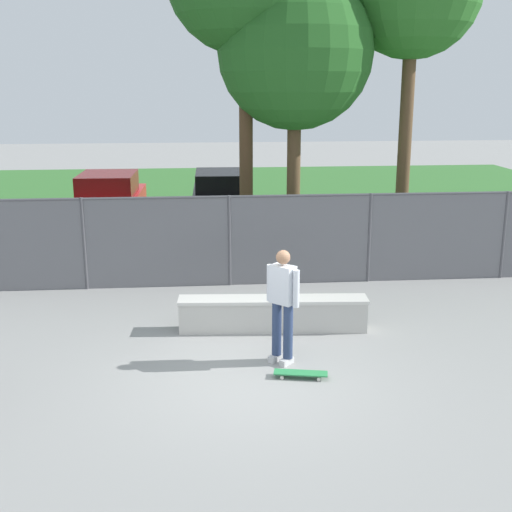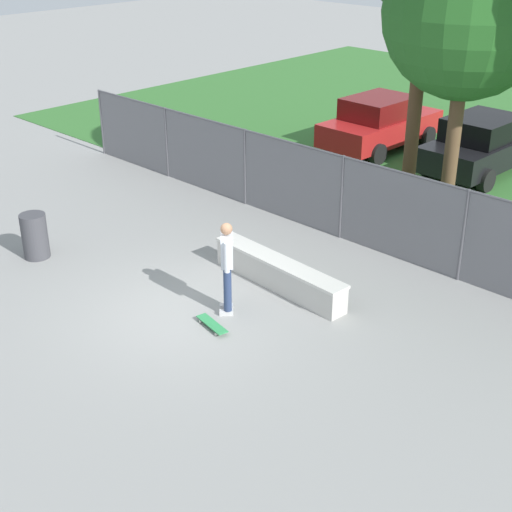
% 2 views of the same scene
% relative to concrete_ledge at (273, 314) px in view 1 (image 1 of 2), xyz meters
% --- Properties ---
extents(ground_plane, '(80.00, 80.00, 0.00)m').
position_rel_concrete_ledge_xyz_m(ground_plane, '(-0.61, -1.91, -0.30)').
color(ground_plane, gray).
extents(grass_strip, '(30.32, 20.00, 0.02)m').
position_rel_concrete_ledge_xyz_m(grass_strip, '(-0.61, 13.09, -0.29)').
color(grass_strip, '#336B2D').
rests_on(grass_strip, ground).
extents(concrete_ledge, '(3.36, 0.71, 0.60)m').
position_rel_concrete_ledge_xyz_m(concrete_ledge, '(0.00, 0.00, 0.00)').
color(concrete_ledge, '#B7B5AD').
rests_on(concrete_ledge, ground).
extents(skateboarder, '(0.46, 0.45, 1.82)m').
position_rel_concrete_ledge_xyz_m(skateboarder, '(-0.02, -1.40, 0.71)').
color(skateboarder, beige).
rests_on(skateboarder, ground).
extents(skateboard, '(0.82, 0.36, 0.09)m').
position_rel_concrete_ledge_xyz_m(skateboard, '(0.18, -2.00, -0.23)').
color(skateboard, '#2D8C4C').
rests_on(skateboard, ground).
extents(chainlink_fence, '(18.39, 0.07, 1.97)m').
position_rel_concrete_ledge_xyz_m(chainlink_fence, '(-0.61, 2.79, 0.76)').
color(chainlink_fence, '#4C4C51').
rests_on(chainlink_fence, ground).
extents(tree_near_right, '(3.55, 3.55, 6.72)m').
position_rel_concrete_ledge_xyz_m(tree_near_right, '(1.02, 4.56, 4.62)').
color(tree_near_right, brown).
rests_on(tree_near_right, ground).
extents(car_red, '(2.11, 4.25, 1.66)m').
position_rel_concrete_ledge_xyz_m(car_red, '(-3.90, 8.99, 0.54)').
color(car_red, '#B21E1E').
rests_on(car_red, ground).
extents(car_black, '(2.11, 4.25, 1.66)m').
position_rel_concrete_ledge_xyz_m(car_black, '(-0.49, 9.11, 0.54)').
color(car_black, black).
rests_on(car_black, ground).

